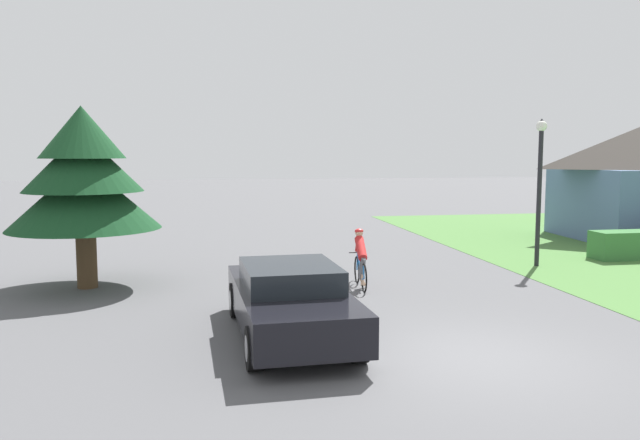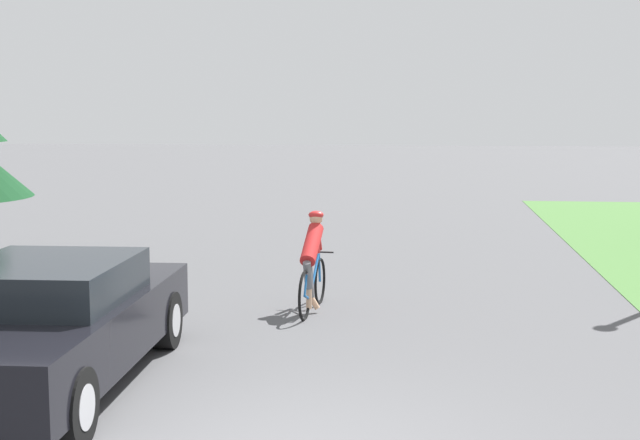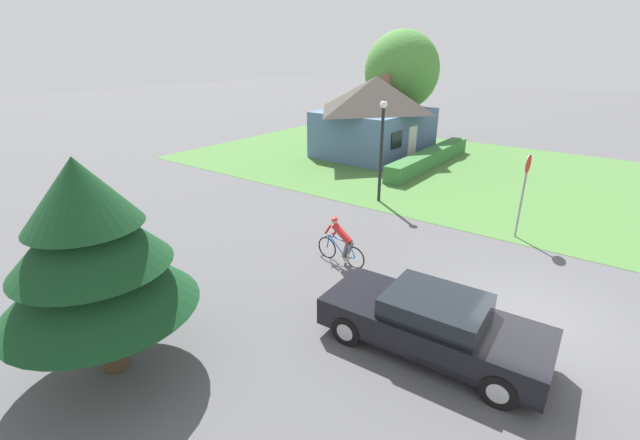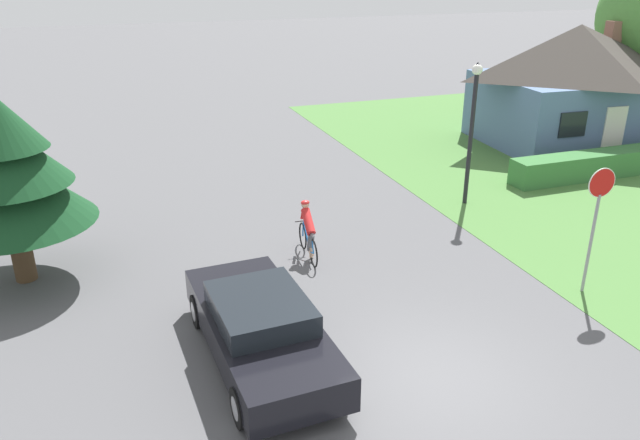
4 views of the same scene
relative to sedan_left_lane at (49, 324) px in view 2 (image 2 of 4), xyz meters
name	(u,v)px [view 2 (image 2 of 4)]	position (x,y,z in m)	size (l,w,h in m)	color
sedan_left_lane	(49,324)	(0.00, 0.00, 0.00)	(2.04, 4.75, 1.32)	black
cyclist	(312,263)	(2.23, 3.82, 0.02)	(0.44, 1.77, 1.43)	black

